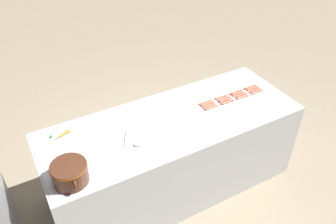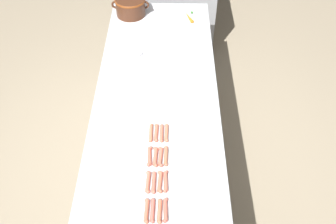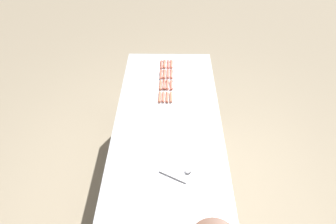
{
  "view_description": "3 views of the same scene",
  "coord_description": "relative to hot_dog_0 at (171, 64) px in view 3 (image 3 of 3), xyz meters",
  "views": [
    {
      "loc": [
        -2.16,
        1.23,
        2.9
      ],
      "look_at": [
        0.13,
        -0.02,
        0.91
      ],
      "focal_mm": 36.47,
      "sensor_mm": 36.0,
      "label": 1
    },
    {
      "loc": [
        0.11,
        -2.03,
        2.84
      ],
      "look_at": [
        0.09,
        -0.21,
        0.9
      ],
      "focal_mm": 39.98,
      "sensor_mm": 36.0,
      "label": 2
    },
    {
      "loc": [
        -0.03,
        1.87,
        2.71
      ],
      "look_at": [
        -0.0,
        -0.17,
        0.95
      ],
      "focal_mm": 33.34,
      "sensor_mm": 36.0,
      "label": 3
    }
  ],
  "objects": [
    {
      "name": "ground_plane",
      "position": [
        0.03,
        1.0,
        -0.92
      ],
      "size": [
        20.0,
        20.0,
        0.0
      ],
      "primitive_type": "plane",
      "color": "gray"
    },
    {
      "name": "griddle_counter",
      "position": [
        0.03,
        1.0,
        -0.46
      ],
      "size": [
        0.92,
        2.48,
        0.9
      ],
      "color": "#ADAFB5",
      "rests_on": "ground_plane"
    },
    {
      "name": "hot_dog_0",
      "position": [
        0.0,
        0.0,
        0.0
      ],
      "size": [
        0.03,
        0.16,
        0.02
      ],
      "color": "#D36B4F",
      "rests_on": "griddle_counter"
    },
    {
      "name": "hot_dog_1",
      "position": [
        -0.0,
        0.19,
        0.0
      ],
      "size": [
        0.03,
        0.16,
        0.02
      ],
      "color": "#D86D54",
      "rests_on": "griddle_counter"
    },
    {
      "name": "hot_dog_2",
      "position": [
        -0.0,
        0.38,
        0.0
      ],
      "size": [
        0.03,
        0.16,
        0.02
      ],
      "color": "#D4654F",
      "rests_on": "griddle_counter"
    },
    {
      "name": "hot_dog_3",
      "position": [
        0.0,
        0.57,
        0.0
      ],
      "size": [
        0.03,
        0.16,
        0.02
      ],
      "color": "#D17151",
      "rests_on": "griddle_counter"
    },
    {
      "name": "hot_dog_4",
      "position": [
        0.03,
        0.0,
        0.0
      ],
      "size": [
        0.03,
        0.16,
        0.02
      ],
      "color": "#CE6354",
      "rests_on": "griddle_counter"
    },
    {
      "name": "hot_dog_5",
      "position": [
        0.03,
        0.19,
        0.0
      ],
      "size": [
        0.03,
        0.16,
        0.02
      ],
      "color": "#D86854",
      "rests_on": "griddle_counter"
    },
    {
      "name": "hot_dog_6",
      "position": [
        0.04,
        0.38,
        0.0
      ],
      "size": [
        0.03,
        0.16,
        0.02
      ],
      "color": "#D36951",
      "rests_on": "griddle_counter"
    },
    {
      "name": "hot_dog_7",
      "position": [
        0.04,
        0.58,
        0.0
      ],
      "size": [
        0.03,
        0.16,
        0.02
      ],
      "color": "#CF694F",
      "rests_on": "griddle_counter"
    },
    {
      "name": "hot_dog_8",
      "position": [
        0.07,
        -0.0,
        0.0
      ],
      "size": [
        0.03,
        0.16,
        0.02
      ],
      "color": "#D46F51",
      "rests_on": "griddle_counter"
    },
    {
      "name": "hot_dog_9",
      "position": [
        0.07,
        0.19,
        0.0
      ],
      "size": [
        0.03,
        0.16,
        0.02
      ],
      "color": "#CF6C51",
      "rests_on": "griddle_counter"
    },
    {
      "name": "hot_dog_10",
      "position": [
        0.07,
        0.38,
        0.0
      ],
      "size": [
        0.03,
        0.16,
        0.02
      ],
      "color": "#CB6953",
      "rests_on": "griddle_counter"
    },
    {
      "name": "hot_dog_11",
      "position": [
        0.07,
        0.57,
        0.0
      ],
      "size": [
        0.03,
        0.16,
        0.02
      ],
      "color": "#CE6A51",
      "rests_on": "griddle_counter"
    },
    {
      "name": "hot_dog_12",
      "position": [
        0.11,
        0.01,
        0.0
      ],
      "size": [
        0.03,
        0.16,
        0.02
      ],
      "color": "#D46452",
      "rests_on": "griddle_counter"
    },
    {
      "name": "hot_dog_13",
      "position": [
        0.11,
        0.2,
        0.0
      ],
      "size": [
        0.03,
        0.16,
        0.02
      ],
      "color": "#D46852",
      "rests_on": "griddle_counter"
    },
    {
      "name": "hot_dog_14",
      "position": [
        0.1,
        0.38,
        0.0
      ],
      "size": [
        0.03,
        0.16,
        0.02
      ],
      "color": "#CB6C4D",
      "rests_on": "griddle_counter"
    },
    {
      "name": "hot_dog_15",
      "position": [
        0.11,
        0.58,
        0.0
      ],
      "size": [
        0.03,
        0.16,
        0.02
      ],
      "color": "#D16F51",
      "rests_on": "griddle_counter"
    },
    {
      "name": "serving_spoon",
      "position": [
        -0.09,
        1.45,
        -0.0
      ],
      "size": [
        0.26,
        0.16,
        0.02
      ],
      "color": "#B7B7BC",
      "rests_on": "griddle_counter"
    }
  ]
}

